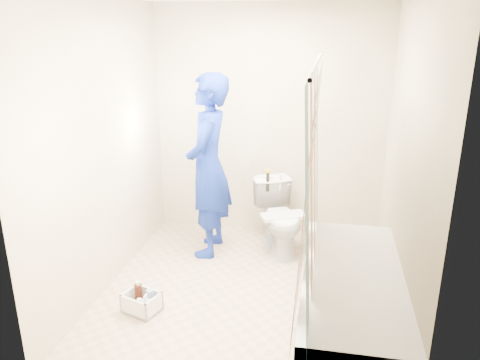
% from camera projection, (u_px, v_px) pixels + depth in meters
% --- Properties ---
extents(floor, '(2.60, 2.60, 0.00)m').
position_uv_depth(floor, '(246.00, 291.00, 4.03)').
color(floor, tan).
rests_on(floor, ground).
extents(wall_back, '(2.40, 0.02, 2.40)m').
position_uv_depth(wall_back, '(269.00, 124.00, 4.86)').
color(wall_back, beige).
rests_on(wall_back, ground).
extents(wall_front, '(2.40, 0.02, 2.40)m').
position_uv_depth(wall_front, '(203.00, 223.00, 2.44)').
color(wall_front, beige).
rests_on(wall_front, ground).
extents(wall_left, '(0.02, 2.60, 2.40)m').
position_uv_depth(wall_left, '(104.00, 150.00, 3.86)').
color(wall_left, beige).
rests_on(wall_left, ground).
extents(wall_right, '(0.02, 2.60, 2.40)m').
position_uv_depth(wall_right, '(407.00, 165.00, 3.43)').
color(wall_right, beige).
rests_on(wall_right, ground).
extents(bathtub, '(0.70, 1.75, 0.50)m').
position_uv_depth(bathtub, '(351.00, 302.00, 3.40)').
color(bathtub, white).
rests_on(bathtub, ground).
extents(curtain_rod, '(0.02, 1.90, 0.02)m').
position_uv_depth(curtain_rod, '(317.00, 64.00, 2.92)').
color(curtain_rod, silver).
rests_on(curtain_rod, wall_back).
extents(shower_curtain, '(0.06, 1.75, 1.80)m').
position_uv_depth(shower_curtain, '(310.00, 202.00, 3.22)').
color(shower_curtain, white).
rests_on(shower_curtain, curtain_rod).
extents(toilet, '(0.64, 0.79, 0.70)m').
position_uv_depth(toilet, '(280.00, 217.00, 4.67)').
color(toilet, white).
rests_on(toilet, ground).
extents(tank_lid, '(0.47, 0.35, 0.03)m').
position_uv_depth(tank_lid, '(283.00, 216.00, 4.55)').
color(tank_lid, silver).
rests_on(tank_lid, toilet).
extents(tank_internals, '(0.16, 0.10, 0.23)m').
position_uv_depth(tank_internals, '(271.00, 180.00, 4.73)').
color(tank_internals, black).
rests_on(tank_internals, toilet).
extents(plumber, '(0.45, 0.66, 1.77)m').
position_uv_depth(plumber, '(208.00, 167.00, 4.48)').
color(plumber, navy).
rests_on(plumber, ground).
extents(cleaning_caddy, '(0.32, 0.29, 0.20)m').
position_uv_depth(cleaning_caddy, '(143.00, 303.00, 3.72)').
color(cleaning_caddy, silver).
rests_on(cleaning_caddy, ground).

